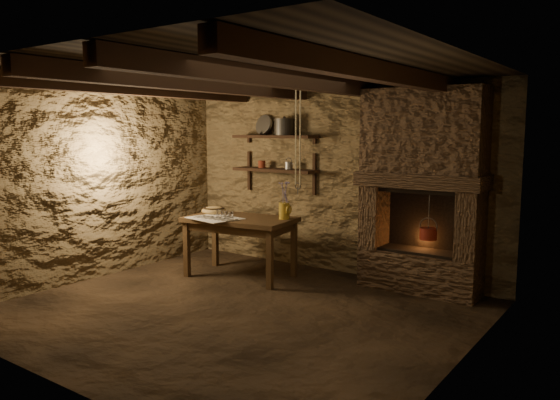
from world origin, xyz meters
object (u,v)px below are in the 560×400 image
Objects in this scene: wooden_bowl at (214,211)px; red_pot at (428,233)px; iron_stockpot at (284,128)px; stoneware_jug at (284,203)px; work_table at (240,245)px.

wooden_bowl is 2.72m from red_pot.
wooden_bowl is 1.21× the size of iron_stockpot.
stoneware_jug is 1.03m from wooden_bowl.
work_table is 4.40× the size of wooden_bowl.
wooden_bowl is at bearing 177.30° from stoneware_jug.
stoneware_jug is at bearing 13.83° from work_table.
stoneware_jug is 1.16m from iron_stockpot.
stoneware_jug is at bearing -54.60° from iron_stockpot.
iron_stockpot is (0.11, 0.79, 1.46)m from work_table.
red_pot is (2.17, 0.67, 0.29)m from work_table.
wooden_bowl is 0.60× the size of red_pot.
stoneware_jug is 1.72m from red_pot.
red_pot is (2.64, 0.64, -0.10)m from wooden_bowl.
red_pot is at bearing 3.60° from stoneware_jug.
stoneware_jug reaches higher than wooden_bowl.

